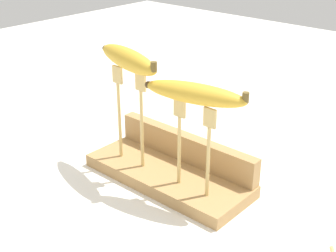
# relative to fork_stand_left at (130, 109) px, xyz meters

# --- Properties ---
(ground_plane) EXTENTS (3.00, 3.00, 0.00)m
(ground_plane) POSITION_rel_fork_stand_left_xyz_m (0.08, 0.02, -0.15)
(ground_plane) COLOR white
(wooden_board) EXTENTS (0.36, 0.14, 0.03)m
(wooden_board) POSITION_rel_fork_stand_left_xyz_m (0.08, 0.02, -0.13)
(wooden_board) COLOR #A87F4C
(wooden_board) RESTS_ON ground
(board_backstop) EXTENTS (0.35, 0.03, 0.06)m
(board_backstop) POSITION_rel_fork_stand_left_xyz_m (0.08, 0.08, -0.09)
(board_backstop) COLOR #A87F4C
(board_backstop) RESTS_ON wooden_board
(fork_stand_left) EXTENTS (0.09, 0.01, 0.20)m
(fork_stand_left) POSITION_rel_fork_stand_left_xyz_m (0.00, 0.00, 0.00)
(fork_stand_left) COLOR tan
(fork_stand_left) RESTS_ON wooden_board
(fork_stand_right) EXTENTS (0.10, 0.01, 0.18)m
(fork_stand_right) POSITION_rel_fork_stand_left_xyz_m (0.17, -0.00, -0.01)
(fork_stand_right) COLOR tan
(fork_stand_right) RESTS_ON wooden_board
(banana_raised_left) EXTENTS (0.20, 0.09, 0.04)m
(banana_raised_left) POSITION_rel_fork_stand_left_xyz_m (-0.00, 0.00, 0.10)
(banana_raised_left) COLOR gold
(banana_raised_left) RESTS_ON fork_stand_left
(banana_raised_right) EXTENTS (0.20, 0.09, 0.04)m
(banana_raised_right) POSITION_rel_fork_stand_left_xyz_m (0.17, -0.00, 0.08)
(banana_raised_right) COLOR gold
(banana_raised_right) RESTS_ON fork_stand_right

